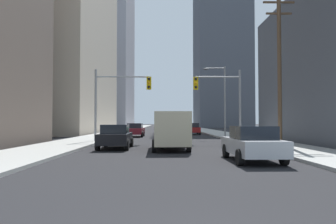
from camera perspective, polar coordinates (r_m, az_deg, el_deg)
The scene contains 15 objects.
sidewalk_left at distance 53.63m, azimuth -8.35°, elevation -3.49°, with size 3.96×160.00×0.15m, color #9E9E99.
sidewalk_right at distance 53.74m, azimuth 7.38°, elevation -3.49°, with size 3.96×160.00×0.15m, color #9E9E99.
cargo_van_beige at distance 18.98m, azimuth 0.52°, elevation -3.04°, with size 2.16×5.26×2.26m.
sedan_silver at distance 13.95m, azimuth 15.17°, elevation -5.56°, with size 1.95×4.23×1.52m.
sedan_black at distance 19.98m, azimuth -9.59°, elevation -4.43°, with size 1.95×4.23×1.52m.
sedan_maroon at distance 35.11m, azimuth -6.04°, elevation -3.28°, with size 1.95×4.26×1.52m.
sedan_green at distance 42.72m, azimuth -0.23°, elevation -3.02°, with size 1.95×4.23×1.52m.
sedan_red at distance 41.27m, azimuth 4.45°, elevation -3.06°, with size 1.95×4.20×1.52m.
traffic_signal_near_left at distance 25.86m, azimuth -8.76°, elevation 3.52°, with size 4.66×0.44×6.00m.
traffic_signal_near_right at distance 26.04m, azimuth 9.46°, elevation 3.42°, with size 3.95×0.44×6.00m.
utility_pole_right at distance 23.31m, azimuth 19.74°, elevation 8.03°, with size 2.20×0.28×10.71m.
street_lamp_right at distance 32.96m, azimuth 9.77°, elevation 3.18°, with size 2.34×0.32×7.50m.
building_left_mid_office at distance 53.48m, azimuth -21.78°, elevation 11.49°, with size 18.70×27.57×27.70m, color #B7A893.
building_left_far_tower at distance 98.95m, azimuth -11.18°, elevation 16.21°, with size 14.52×24.55×64.36m, color #93939E.
building_right_far_highrise at distance 103.65m, azimuth 9.62°, elevation 18.08°, with size 15.40×19.95×73.68m, color #4C515B.
Camera 1 is at (-0.42, -3.15, 1.71)m, focal length 33.26 mm.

